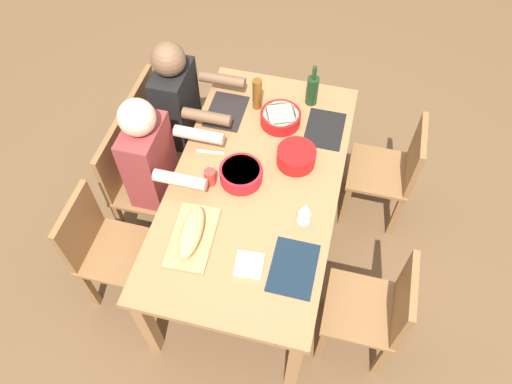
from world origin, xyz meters
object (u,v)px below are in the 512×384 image
at_px(chair_near_left, 162,126).
at_px(napkin_stack, 249,265).
at_px(wine_glass, 305,209).
at_px(chair_far_left, 393,170).
at_px(diner_near_center, 156,165).
at_px(chair_near_right, 103,246).
at_px(cup_near_center, 210,177).
at_px(cutting_board, 193,237).
at_px(beer_bottle, 257,94).
at_px(diner_near_left, 183,108).
at_px(dining_table, 256,189).
at_px(serving_bowl_fruit, 241,174).
at_px(chair_far_right, 378,309).
at_px(serving_bowl_pasta, 281,117).
at_px(wine_bottle, 312,90).
at_px(serving_bowl_greens, 296,156).
at_px(chair_near_center, 135,181).
at_px(bread_loaf, 192,232).

bearing_deg(chair_near_left, napkin_stack, 41.18).
bearing_deg(napkin_stack, wine_glass, 146.56).
distance_m(chair_far_left, diner_near_center, 1.51).
xyz_separation_m(chair_near_right, cup_near_center, (-0.42, 0.55, 0.31)).
xyz_separation_m(cutting_board, beer_bottle, (-1.03, 0.10, 0.10)).
height_order(diner_near_left, chair_near_right, diner_near_left).
distance_m(chair_far_left, diner_near_left, 1.43).
distance_m(dining_table, cutting_board, 0.51).
bearing_deg(diner_near_left, chair_near_left, -90.00).
relative_size(diner_near_center, wine_glass, 7.23).
bearing_deg(serving_bowl_fruit, dining_table, 96.40).
bearing_deg(chair_near_left, diner_near_center, 20.50).
relative_size(chair_far_right, serving_bowl_pasta, 3.38).
height_order(diner_near_left, wine_bottle, diner_near_left).
bearing_deg(chair_near_left, dining_table, 58.46).
relative_size(wine_glass, cup_near_center, 1.64).
distance_m(serving_bowl_fruit, wine_bottle, 0.77).
xyz_separation_m(diner_near_center, cup_near_center, (0.07, 0.37, 0.09)).
bearing_deg(dining_table, diner_near_center, -90.00).
bearing_deg(serving_bowl_greens, dining_table, -45.72).
xyz_separation_m(chair_near_center, serving_bowl_greens, (-0.19, 0.99, 0.32)).
distance_m(chair_far_left, chair_near_center, 1.67).
xyz_separation_m(beer_bottle, wine_glass, (0.78, 0.45, 0.01)).
distance_m(serving_bowl_fruit, serving_bowl_greens, 0.34).
bearing_deg(chair_far_left, beer_bottle, -95.51).
bearing_deg(napkin_stack, serving_bowl_greens, 172.27).
relative_size(dining_table, bread_loaf, 5.58).
bearing_deg(wine_bottle, napkin_stack, -4.40).
relative_size(chair_near_center, wine_bottle, 2.93).
bearing_deg(chair_far_right, beer_bottle, -138.86).
bearing_deg(chair_near_right, chair_far_left, 121.54).
distance_m(chair_near_center, wine_bottle, 1.27).
relative_size(chair_near_center, diner_near_center, 0.71).
bearing_deg(cup_near_center, cutting_board, 2.47).
distance_m(dining_table, beer_bottle, 0.63).
xyz_separation_m(cutting_board, bread_loaf, (0.00, 0.00, 0.06)).
height_order(chair_far_right, napkin_stack, chair_far_right).
relative_size(chair_near_center, serving_bowl_pasta, 3.38).
bearing_deg(chair_far_right, serving_bowl_pasta, -141.88).
relative_size(chair_far_left, chair_near_right, 1.00).
height_order(bread_loaf, napkin_stack, bread_loaf).
relative_size(chair_near_right, napkin_stack, 6.07).
xyz_separation_m(chair_far_right, serving_bowl_greens, (-0.68, -0.61, 0.32)).
xyz_separation_m(chair_far_right, wine_glass, (-0.29, -0.48, 0.37)).
distance_m(cutting_board, bread_loaf, 0.06).
bearing_deg(wine_glass, serving_bowl_pasta, -157.85).
distance_m(serving_bowl_greens, cup_near_center, 0.52).
xyz_separation_m(chair_far_left, cutting_board, (0.94, -1.03, 0.27)).
relative_size(serving_bowl_fruit, bread_loaf, 0.76).
relative_size(chair_near_center, serving_bowl_greens, 3.71).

